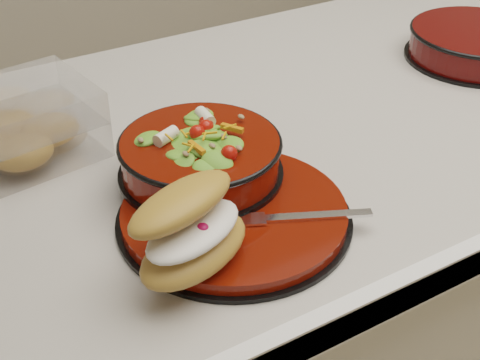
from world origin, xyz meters
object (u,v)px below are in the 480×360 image
croissant (191,229)px  fork (297,217)px  dinner_plate (235,214)px  extra_bowl (477,43)px  island_counter (312,308)px  salad_bowl (200,152)px  pastry_box (12,130)px

croissant → fork: size_ratio=1.03×
dinner_plate → extra_bowl: extra_bowl is taller
dinner_plate → extra_bowl: 0.63m
island_counter → croissant: 0.67m
croissant → fork: 0.14m
salad_bowl → fork: salad_bowl is taller
salad_bowl → extra_bowl: (0.60, 0.10, -0.02)m
croissant → salad_bowl: bearing=37.3°
croissant → pastry_box: bearing=84.9°
island_counter → pastry_box: (-0.46, 0.09, 0.49)m
croissant → extra_bowl: (0.68, 0.24, -0.03)m
dinner_plate → fork: 0.07m
dinner_plate → pastry_box: 0.33m
extra_bowl → dinner_plate: bearing=-162.9°
dinner_plate → fork: fork is taller
island_counter → extra_bowl: size_ratio=5.08×
croissant → fork: (0.14, 0.00, -0.04)m
dinner_plate → extra_bowl: bearing=17.1°
croissant → fork: croissant is taller
island_counter → fork: fork is taller
dinner_plate → fork: bearing=-47.5°
pastry_box → extra_bowl: pastry_box is taller
island_counter → fork: size_ratio=8.01×
fork → extra_bowl: size_ratio=0.63×
dinner_plate → fork: (0.05, -0.05, 0.01)m
fork → extra_bowl: bearing=-41.1°
pastry_box → dinner_plate: bearing=-63.9°
dinner_plate → pastry_box: (-0.18, 0.27, 0.03)m
fork → croissant: bearing=116.5°
fork → pastry_box: size_ratio=0.67×
fork → dinner_plate: bearing=67.9°
dinner_plate → salad_bowl: salad_bowl is taller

